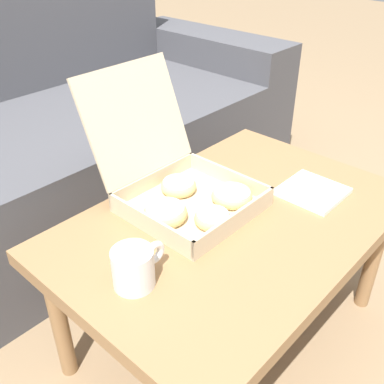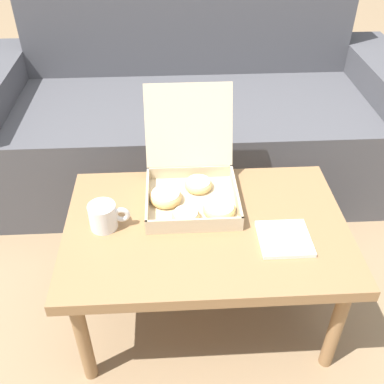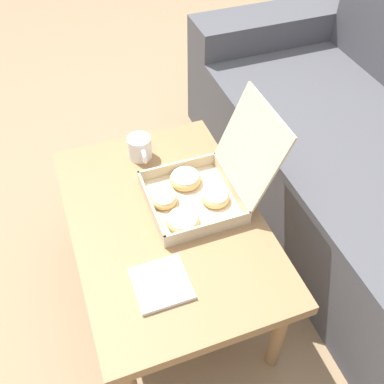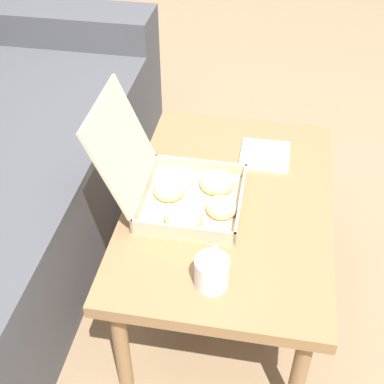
# 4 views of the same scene
# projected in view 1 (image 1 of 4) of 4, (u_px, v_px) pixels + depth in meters

# --- Properties ---
(ground_plane) EXTENTS (12.00, 12.00, 0.00)m
(ground_plane) POSITION_uv_depth(u_px,v_px,m) (200.00, 315.00, 1.44)
(ground_plane) COLOR #937756
(couch) EXTENTS (2.13, 0.88, 0.98)m
(couch) POSITION_uv_depth(u_px,v_px,m) (39.00, 145.00, 1.75)
(couch) COLOR #4C4C51
(couch) RESTS_ON ground_plane
(coffee_table) EXTENTS (0.92, 0.61, 0.44)m
(coffee_table) POSITION_uv_depth(u_px,v_px,m) (233.00, 232.00, 1.17)
(coffee_table) COLOR #997047
(coffee_table) RESTS_ON ground_plane
(pastry_box) EXTENTS (0.31, 0.41, 0.33)m
(pastry_box) POSITION_uv_depth(u_px,v_px,m) (182.00, 186.00, 1.17)
(pastry_box) COLOR beige
(pastry_box) RESTS_ON coffee_table
(coffee_mug) EXTENTS (0.13, 0.09, 0.09)m
(coffee_mug) POSITION_uv_depth(u_px,v_px,m) (135.00, 267.00, 0.92)
(coffee_mug) COLOR white
(coffee_mug) RESTS_ON coffee_table
(napkin_stack) EXTENTS (0.16, 0.16, 0.01)m
(napkin_stack) POSITION_uv_depth(u_px,v_px,m) (312.00, 191.00, 1.24)
(napkin_stack) COLOR white
(napkin_stack) RESTS_ON coffee_table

